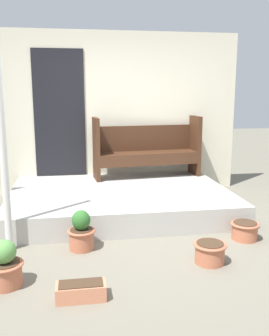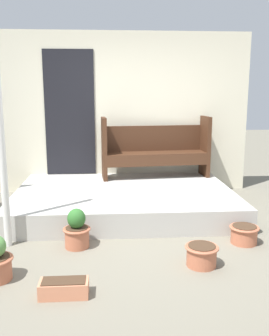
{
  "view_description": "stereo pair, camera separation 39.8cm",
  "coord_description": "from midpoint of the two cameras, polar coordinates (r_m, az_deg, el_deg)",
  "views": [
    {
      "loc": [
        -0.63,
        -3.99,
        1.66
      ],
      "look_at": [
        0.07,
        0.37,
        0.75
      ],
      "focal_mm": 40.0,
      "sensor_mm": 36.0,
      "label": 1
    },
    {
      "loc": [
        -0.24,
        -4.04,
        1.66
      ],
      "look_at": [
        0.07,
        0.37,
        0.75
      ],
      "focal_mm": 40.0,
      "sensor_mm": 36.0,
      "label": 2
    }
  ],
  "objects": [
    {
      "name": "ground_plane",
      "position": [
        4.37,
        2.09,
        -10.76
      ],
      "size": [
        24.0,
        24.0,
        0.0
      ],
      "primitive_type": "plane",
      "color": "#706B5B"
    },
    {
      "name": "flower_pot_middle",
      "position": [
        4.1,
        -6.02,
        -9.51
      ],
      "size": [
        0.3,
        0.3,
        0.43
      ],
      "color": "#B76647",
      "rests_on": "ground_plane"
    },
    {
      "name": "porch_slab",
      "position": [
        5.31,
        0.56,
        -4.89
      ],
      "size": [
        3.02,
        2.13,
        0.3
      ],
      "color": "#B2AFA8",
      "rests_on": "ground_plane"
    },
    {
      "name": "house_wall",
      "position": [
        6.19,
        -0.58,
        8.27
      ],
      "size": [
        4.22,
        0.08,
        2.6
      ],
      "color": "beige",
      "rests_on": "ground_plane"
    },
    {
      "name": "flower_pot_far_right",
      "position": [
        4.44,
        18.88,
        -9.47
      ],
      "size": [
        0.33,
        0.33,
        0.2
      ],
      "color": "#B76647",
      "rests_on": "ground_plane"
    },
    {
      "name": "bench",
      "position": [
        6.0,
        5.08,
        3.12
      ],
      "size": [
        1.73,
        0.55,
        0.97
      ],
      "rotation": [
        0.0,
        0.0,
        0.09
      ],
      "color": "#422616",
      "rests_on": "porch_slab"
    },
    {
      "name": "planter_box_rect",
      "position": [
        3.25,
        -7.11,
        -17.78
      ],
      "size": [
        0.4,
        0.18,
        0.14
      ],
      "color": "tan",
      "rests_on": "ground_plane"
    },
    {
      "name": "support_post",
      "position": [
        4.06,
        -17.05,
        4.01
      ],
      "size": [
        0.08,
        0.08,
        2.32
      ],
      "color": "silver",
      "rests_on": "ground_plane"
    },
    {
      "name": "flower_pot_right",
      "position": [
        3.8,
        13.24,
        -12.76
      ],
      "size": [
        0.33,
        0.33,
        0.21
      ],
      "color": "#B76647",
      "rests_on": "ground_plane"
    }
  ]
}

